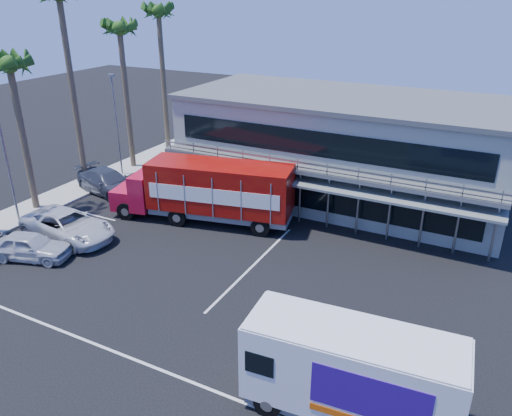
% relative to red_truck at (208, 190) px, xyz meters
% --- Properties ---
extents(ground, '(120.00, 120.00, 0.00)m').
position_rel_red_truck_xyz_m(ground, '(3.22, -6.79, -2.20)').
color(ground, black).
rests_on(ground, ground).
extents(building, '(22.40, 12.00, 7.30)m').
position_rel_red_truck_xyz_m(building, '(6.22, 8.15, 1.46)').
color(building, gray).
rests_on(building, ground).
extents(curb_strip, '(3.00, 32.00, 0.16)m').
position_rel_red_truck_xyz_m(curb_strip, '(-11.78, -0.79, -2.12)').
color(curb_strip, '#A5A399').
rests_on(curb_strip, ground).
extents(palm_c, '(2.80, 2.80, 10.75)m').
position_rel_red_truck_xyz_m(palm_c, '(-11.68, -3.79, 7.01)').
color(palm_c, brown).
rests_on(palm_c, ground).
extents(palm_d, '(2.80, 2.80, 14.75)m').
position_rel_red_truck_xyz_m(palm_d, '(-11.98, 1.21, 10.60)').
color(palm_d, brown).
rests_on(palm_d, ground).
extents(palm_e, '(2.80, 2.80, 12.25)m').
position_rel_red_truck_xyz_m(palm_e, '(-11.48, 6.21, 8.37)').
color(palm_e, brown).
rests_on(palm_e, ground).
extents(palm_f, '(2.80, 2.80, 13.25)m').
position_rel_red_truck_xyz_m(palm_f, '(-11.88, 11.71, 9.27)').
color(palm_f, brown).
rests_on(palm_f, ground).
extents(light_pole_near, '(0.50, 0.25, 8.09)m').
position_rel_red_truck_xyz_m(light_pole_near, '(-10.98, -5.79, 2.30)').
color(light_pole_near, gray).
rests_on(light_pole_near, ground).
extents(light_pole_far, '(0.50, 0.25, 8.09)m').
position_rel_red_truck_xyz_m(light_pole_far, '(-10.98, 4.21, 2.30)').
color(light_pole_far, gray).
rests_on(light_pole_far, ground).
extents(red_truck, '(12.17, 5.09, 3.99)m').
position_rel_red_truck_xyz_m(red_truck, '(0.00, 0.00, 0.00)').
color(red_truck, '#B30E28').
rests_on(red_truck, ground).
extents(white_van, '(7.51, 3.06, 3.59)m').
position_rel_red_truck_xyz_m(white_van, '(13.03, -11.58, -0.30)').
color(white_van, white).
rests_on(white_van, ground).
extents(parked_car_a, '(4.90, 3.14, 1.55)m').
position_rel_red_truck_xyz_m(parked_car_a, '(-6.28, -8.79, -1.42)').
color(parked_car_a, silver).
rests_on(parked_car_a, ground).
extents(parked_car_c, '(6.36, 3.27, 1.72)m').
position_rel_red_truck_xyz_m(parked_car_c, '(-6.28, -5.99, -1.34)').
color(parked_car_c, silver).
rests_on(parked_car_c, ground).
extents(parked_car_d, '(6.27, 3.71, 1.71)m').
position_rel_red_truck_xyz_m(parked_car_d, '(-9.28, 0.81, -1.35)').
color(parked_car_d, '#343845').
rests_on(parked_car_d, ground).
extents(parked_car_e, '(4.20, 2.26, 1.36)m').
position_rel_red_truck_xyz_m(parked_car_e, '(-9.28, 0.41, -1.52)').
color(parked_car_e, slate).
rests_on(parked_car_e, ground).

